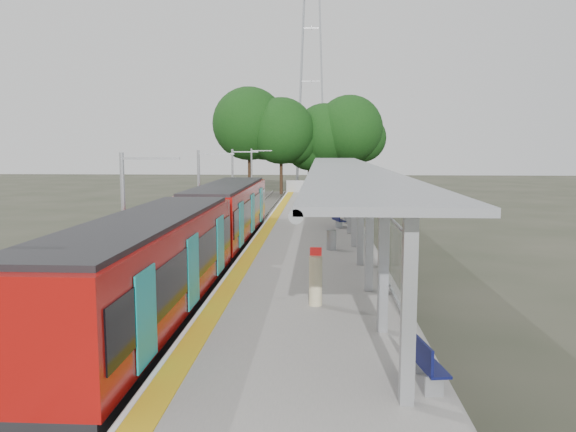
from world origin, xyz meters
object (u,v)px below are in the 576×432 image
object	(u,v)px
train	(199,234)
info_pillar_near	(316,280)
bench_near	(425,360)
bench_far	(333,204)
info_pillar_far	(338,205)
bench_mid	(338,219)
litter_bin	(331,240)

from	to	relation	value
train	info_pillar_near	bearing A→B (deg)	-53.28
bench_near	bench_far	xyz separation A→B (m)	(-1.12, 28.95, 0.06)
train	bench_near	distance (m)	13.75
info_pillar_far	bench_mid	bearing A→B (deg)	-89.21
bench_near	bench_far	world-z (taller)	bench_far
train	bench_near	xyz separation A→B (m)	(6.98, -11.83, -0.57)
bench_near	litter_bin	distance (m)	14.37
train	info_pillar_far	world-z (taller)	train
bench_mid	litter_bin	xyz separation A→B (m)	(-0.49, -7.17, -0.04)
bench_far	litter_bin	bearing A→B (deg)	-105.07
info_pillar_far	litter_bin	xyz separation A→B (m)	(-0.65, -11.07, -0.40)
bench_mid	info_pillar_far	world-z (taller)	info_pillar_far
bench_far	litter_bin	xyz separation A→B (m)	(-0.42, -14.67, -0.10)
bench_mid	bench_far	distance (m)	7.50
train	bench_near	bearing A→B (deg)	-59.46
bench_mid	train	bearing A→B (deg)	-139.06
bench_far	info_pillar_near	xyz separation A→B (m)	(-1.05, -23.58, 0.20)
info_pillar_far	litter_bin	bearing A→B (deg)	-90.20
bench_mid	info_pillar_near	distance (m)	16.12
info_pillar_near	info_pillar_far	xyz separation A→B (m)	(1.28, 19.98, 0.11)
bench_near	info_pillar_far	world-z (taller)	info_pillar_far
bench_mid	info_pillar_near	bearing A→B (deg)	-111.40
info_pillar_near	bench_far	bearing A→B (deg)	89.79
info_pillar_near	info_pillar_far	world-z (taller)	info_pillar_far
train	info_pillar_far	bearing A→B (deg)	65.75
bench_mid	litter_bin	bearing A→B (deg)	-111.34
train	bench_far	bearing A→B (deg)	71.11
train	litter_bin	bearing A→B (deg)	24.30
train	bench_far	world-z (taller)	train
train	bench_far	distance (m)	18.10
info_pillar_far	bench_near	bearing A→B (deg)	-84.83
bench_near	info_pillar_far	xyz separation A→B (m)	(-0.88, 25.36, 0.37)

